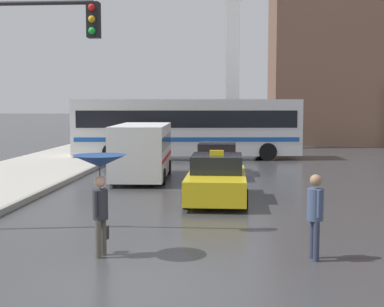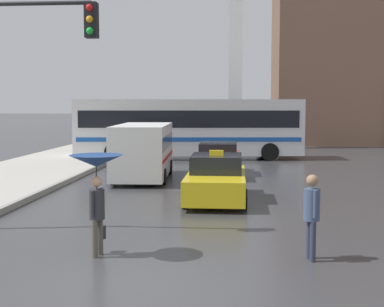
# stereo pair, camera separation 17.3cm
# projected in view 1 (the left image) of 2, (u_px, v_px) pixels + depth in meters

# --- Properties ---
(ground_plane) EXTENTS (300.00, 300.00, 0.00)m
(ground_plane) POSITION_uv_depth(u_px,v_px,m) (127.00, 291.00, 8.79)
(ground_plane) COLOR #38383A
(taxi) EXTENTS (1.91, 4.28, 1.60)m
(taxi) POSITION_uv_depth(u_px,v_px,m) (217.00, 180.00, 16.92)
(taxi) COLOR gold
(taxi) RESTS_ON ground_plane
(sedan_red) EXTENTS (1.91, 4.44, 1.37)m
(sedan_red) POSITION_uv_depth(u_px,v_px,m) (217.00, 160.00, 23.02)
(sedan_red) COLOR #A52D23
(sedan_red) RESTS_ON ground_plane
(ambulance_van) EXTENTS (2.29, 5.22, 2.22)m
(ambulance_van) POSITION_uv_depth(u_px,v_px,m) (142.00, 149.00, 21.64)
(ambulance_van) COLOR silver
(ambulance_van) RESTS_ON ground_plane
(city_bus) EXTENTS (12.58, 3.65, 3.29)m
(city_bus) POSITION_uv_depth(u_px,v_px,m) (187.00, 126.00, 29.61)
(city_bus) COLOR silver
(city_bus) RESTS_ON ground_plane
(pedestrian_with_umbrella) EXTENTS (1.06, 1.06, 2.05)m
(pedestrian_with_umbrella) POSITION_uv_depth(u_px,v_px,m) (100.00, 174.00, 10.60)
(pedestrian_with_umbrella) COLOR #4C473D
(pedestrian_with_umbrella) RESTS_ON ground_plane
(pedestrian_man) EXTENTS (0.37, 0.47, 1.70)m
(pedestrian_man) POSITION_uv_depth(u_px,v_px,m) (315.00, 209.00, 10.43)
(pedestrian_man) COLOR #2D3347
(pedestrian_man) RESTS_ON ground_plane
(traffic_light) EXTENTS (4.02, 0.38, 5.67)m
(traffic_light) POSITION_uv_depth(u_px,v_px,m) (1.00, 65.00, 12.46)
(traffic_light) COLOR black
(traffic_light) RESTS_ON ground_plane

